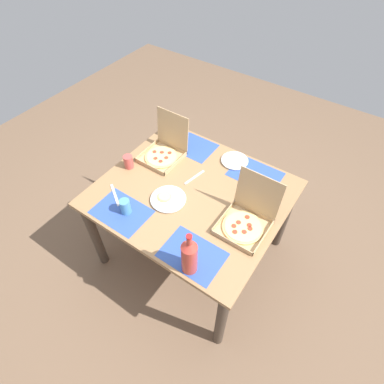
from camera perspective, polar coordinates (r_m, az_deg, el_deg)
ground_plane at (r=2.77m, az=0.00°, el=-10.61°), size 6.00×6.00×0.00m
dining_table at (r=2.24m, az=0.00°, el=-1.95°), size 1.24×1.11×0.77m
placemat_near_left at (r=2.09m, az=-12.68°, el=-3.53°), size 0.36×0.26×0.00m
placemat_near_right at (r=1.86m, az=0.07°, el=-11.31°), size 0.36×0.26×0.00m
placemat_far_left at (r=2.51m, az=-0.05°, el=8.41°), size 0.36×0.26×0.00m
placemat_far_right at (r=2.32m, az=11.43°, el=3.22°), size 0.36×0.26×0.00m
pizza_box_edge_far at (r=1.97m, az=9.81°, el=-5.00°), size 0.29×0.32×0.32m
pizza_box_center at (r=2.39m, az=-5.14°, el=7.43°), size 0.28×0.31×0.32m
plate_far_left at (r=2.11m, az=-4.40°, el=-1.27°), size 0.24×0.24×0.03m
plate_near_left at (r=2.38m, az=7.75°, el=5.62°), size 0.20×0.20×0.02m
soda_bottle at (r=1.71m, az=-0.49°, el=-11.55°), size 0.09×0.09×0.32m
cup_red at (r=2.34m, az=-11.44°, el=5.41°), size 0.07×0.07×0.10m
cup_clear_right at (r=2.60m, az=-4.50°, el=11.14°), size 0.07×0.07×0.09m
cup_clear_left at (r=2.04m, az=-12.01°, el=-2.60°), size 0.07×0.07×0.11m
fork_by_near_left at (r=2.25m, az=0.44°, el=2.69°), size 0.05×0.19×0.00m
knife_by_far_left at (r=2.20m, az=-13.81°, el=-0.52°), size 0.19×0.13×0.00m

